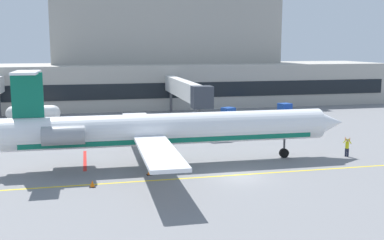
# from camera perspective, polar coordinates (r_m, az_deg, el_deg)

# --- Properties ---
(ground) EXTENTS (120.00, 120.00, 0.11)m
(ground) POSITION_cam_1_polar(r_m,az_deg,el_deg) (38.56, 5.96, -7.07)
(ground) COLOR slate
(terminal_building) EXTENTS (76.13, 16.92, 19.68)m
(terminal_building) POSITION_cam_1_polar(r_m,az_deg,el_deg) (85.65, -2.23, 7.04)
(terminal_building) COLOR #ADA89E
(terminal_building) RESTS_ON ground
(jet_bridge_east) EXTENTS (2.40, 23.01, 5.95)m
(jet_bridge_east) POSITION_cam_1_polar(r_m,az_deg,el_deg) (64.43, -0.89, 3.74)
(jet_bridge_east) COLOR silver
(jet_bridge_east) RESTS_ON ground
(regional_jet) EXTENTS (34.77, 25.26, 8.60)m
(regional_jet) POSITION_cam_1_polar(r_m,az_deg,el_deg) (41.72, -3.37, -1.19)
(regional_jet) COLOR white
(regional_jet) RESTS_ON ground
(baggage_tug) EXTENTS (3.01, 4.30, 2.16)m
(baggage_tug) POSITION_cam_1_polar(r_m,az_deg,el_deg) (70.00, 11.74, 1.01)
(baggage_tug) COLOR #1E4CB2
(baggage_tug) RESTS_ON ground
(pushback_tractor) EXTENTS (4.50, 3.15, 1.75)m
(pushback_tractor) POSITION_cam_1_polar(r_m,az_deg,el_deg) (68.18, 4.98, 0.82)
(pushback_tractor) COLOR #1E4CB2
(pushback_tractor) RESTS_ON ground
(belt_loader) EXTENTS (2.93, 3.81, 2.15)m
(belt_loader) POSITION_cam_1_polar(r_m,az_deg,el_deg) (53.20, -17.31, -1.78)
(belt_loader) COLOR #1E4CB2
(belt_loader) RESTS_ON ground
(fuel_tank) EXTENTS (7.37, 2.39, 2.46)m
(fuel_tank) POSITION_cam_1_polar(r_m,az_deg,el_deg) (68.00, -19.01, 0.80)
(fuel_tank) COLOR white
(fuel_tank) RESTS_ON ground
(marshaller) EXTENTS (0.62, 0.68, 1.91)m
(marshaller) POSITION_cam_1_polar(r_m,az_deg,el_deg) (47.43, 18.60, -3.16)
(marshaller) COLOR #191E33
(marshaller) RESTS_ON ground
(safety_cone_alpha) EXTENTS (0.47, 0.47, 0.55)m
(safety_cone_alpha) POSITION_cam_1_polar(r_m,az_deg,el_deg) (39.02, -5.28, -6.41)
(safety_cone_alpha) COLOR orange
(safety_cone_alpha) RESTS_ON ground
(safety_cone_bravo) EXTENTS (0.47, 0.47, 0.55)m
(safety_cone_bravo) POSITION_cam_1_polar(r_m,az_deg,el_deg) (36.44, -12.20, -7.73)
(safety_cone_bravo) COLOR orange
(safety_cone_bravo) RESTS_ON ground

